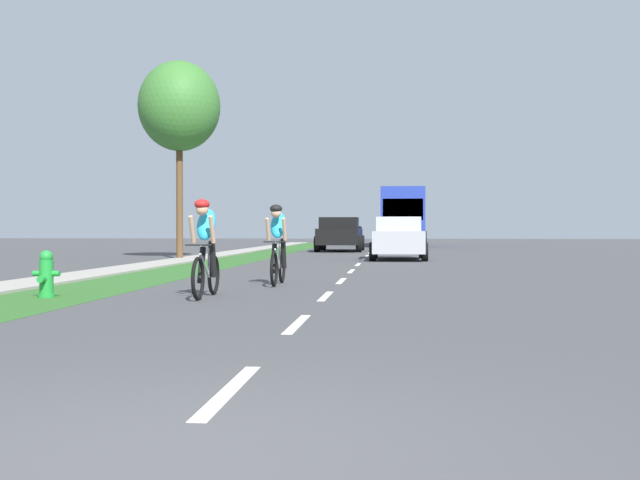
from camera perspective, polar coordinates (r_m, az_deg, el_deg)
The scene contains 12 objects.
ground_plane at distance 23.71m, azimuth 2.77°, elevation -1.84°, with size 120.00×120.00×0.00m, color #424244.
grass_verge at distance 24.34m, azimuth -7.79°, elevation -1.77°, with size 1.95×70.00×0.01m, color #2D6026.
sidewalk_concrete at distance 24.77m, azimuth -11.47°, elevation -1.73°, with size 1.32×70.00×0.10m, color #9E998E.
lane_markings_center at distance 27.71m, azimuth 3.16°, elevation -1.44°, with size 0.12×54.07×0.01m.
fire_hydrant_green at distance 13.30m, azimuth -19.40°, elevation -2.40°, with size 0.44×0.38×0.76m.
cyclist_lead at distance 12.66m, azimuth -8.37°, elevation -0.53°, with size 0.42×1.72×1.58m.
cyclist_trailing at distance 15.35m, azimuth -3.10°, elevation -0.28°, with size 0.42×1.72×1.58m.
sedan_silver at distance 27.90m, azimuth 5.76°, elevation 0.14°, with size 1.98×4.30×1.52m.
pickup_black at distance 37.89m, azimuth 1.48°, elevation 0.43°, with size 2.22×5.10×1.64m.
bus_blue at distance 49.54m, azimuth 6.02°, elevation 1.86°, with size 2.78×11.60×3.48m.
suv_maroon at distance 68.25m, azimuth 5.91°, elevation 0.72°, with size 2.15×4.70×1.79m.
street_tree_near at distance 28.90m, azimuth -10.26°, elevation 9.57°, with size 2.95×2.95×7.15m.
Camera 1 is at (1.14, -3.66, 1.12)m, focal length 43.73 mm.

